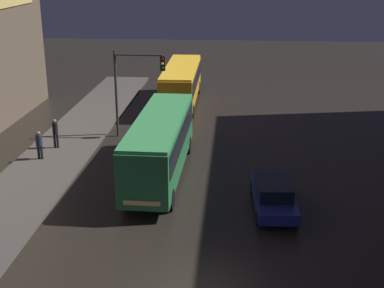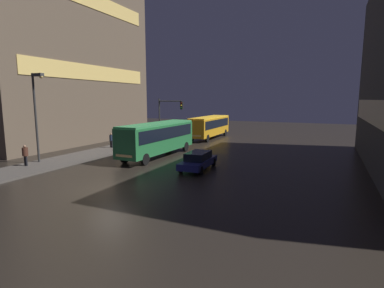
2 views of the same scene
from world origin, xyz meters
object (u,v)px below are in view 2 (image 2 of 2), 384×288
Objects in this scene: car_taxi at (198,160)px; pedestrian_mid at (111,139)px; bus_far at (210,125)px; street_lamp_sidewalk at (37,104)px; traffic_light_main at (168,114)px; pedestrian_far at (25,153)px; bus_near at (158,136)px; pedestrian_near at (124,137)px.

pedestrian_mid is (-12.74, 5.05, 0.39)m from car_taxi.
street_lamp_sidewalk is (-7.05, -21.81, 3.22)m from bus_far.
car_taxi is 13.19m from traffic_light_main.
bus_far is 2.20× the size of car_taxi.
car_taxi is at bearing 15.91° from street_lamp_sidewalk.
traffic_light_main is at bearing -53.54° from car_taxi.
pedestrian_far reaches higher than car_taxi.
street_lamp_sidewalk is at bearing 12.78° from car_taxi.
traffic_light_main reaches higher than bus_near.
pedestrian_near is 1.95m from pedestrian_mid.
bus_far is at bearing -87.45° from bus_near.
bus_near is 6.13× the size of pedestrian_far.
pedestrian_far is at bearing -85.07° from street_lamp_sidewalk.
pedestrian_mid is 10.30m from pedestrian_far.
pedestrian_near is (-12.45, 6.98, 0.44)m from car_taxi.
street_lamp_sidewalk reaches higher than bus_near.
bus_near is 10.72m from street_lamp_sidewalk.
pedestrian_far is at bearing -96.16° from pedestrian_near.
pedestrian_far reaches higher than pedestrian_mid.
car_taxi is at bearing -33.09° from pedestrian_near.
pedestrian_far is (-0.21, -10.29, 0.08)m from pedestrian_mid.
bus_near is 2.23× the size of car_taxi.
pedestrian_mid is (-7.10, 1.72, -0.89)m from bus_near.
pedestrian_far is at bearing 18.90° from car_taxi.
bus_near is 6.43× the size of pedestrian_mid.
street_lamp_sidewalk is (-4.91, -13.61, 1.31)m from traffic_light_main.
bus_near is at bearing 91.05° from bus_far.
street_lamp_sidewalk is at bearing -109.83° from traffic_light_main.
street_lamp_sidewalk is (-7.44, -7.06, 3.11)m from bus_near.
pedestrian_mid is 9.66m from street_lamp_sidewalk.
pedestrian_far is at bearing 50.61° from bus_near.
pedestrian_near is 0.32× the size of traffic_light_main.
bus_near reaches higher than bus_far.
pedestrian_mid is 0.29× the size of traffic_light_main.
bus_near is 11.30m from pedestrian_far.
bus_near is at bearing -124.16° from pedestrian_mid.
bus_far reaches higher than pedestrian_far.
bus_far is 19.10m from car_taxi.
pedestrian_near reaches higher than car_taxi.
pedestrian_far is (-12.95, -5.24, 0.47)m from car_taxi.
car_taxi is at bearing 150.46° from bus_near.
bus_far is 24.34m from pedestrian_far.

